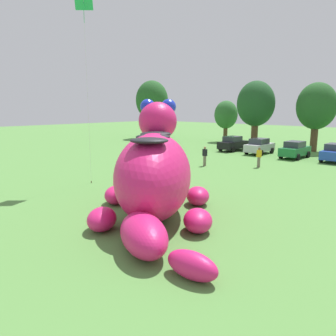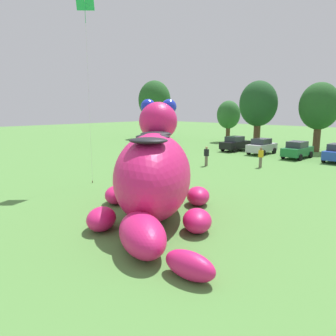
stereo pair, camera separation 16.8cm
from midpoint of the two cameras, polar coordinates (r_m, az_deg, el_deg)
name	(u,v)px [view 2 (the right image)]	position (r m, az deg, el deg)	size (l,w,h in m)	color
ground_plane	(136,213)	(16.07, -5.27, -7.85)	(160.00, 160.00, 0.00)	#568E42
giant_inflatable_creature	(153,174)	(15.11, -2.24, -1.09)	(9.74, 8.36, 5.51)	#E01E6B
car_black	(235,144)	(39.25, 11.75, 4.19)	(2.03, 4.15, 1.72)	black
car_silver	(262,146)	(37.21, 16.17, 3.66)	(1.96, 4.11, 1.72)	#B7BABF
car_green	(297,150)	(35.27, 21.77, 2.96)	(1.97, 4.12, 1.72)	#1E7238
tree_far_left	(155,101)	(54.57, -2.28, 11.66)	(5.27, 5.27, 9.35)	brown
tree_left	(228,115)	(49.34, 10.62, 9.08)	(3.40, 3.40, 6.03)	brown
tree_mid_left	(258,104)	(43.07, 15.60, 10.69)	(4.69, 4.69, 8.32)	brown
tree_centre_left	(319,107)	(41.39, 25.03, 9.69)	(4.42, 4.42, 7.85)	brown
spectator_near_inflatable	(206,156)	(28.66, 6.88, 2.03)	(0.38, 0.26, 1.71)	#726656
spectator_by_cars	(152,158)	(27.47, -2.60, 1.73)	(0.38, 0.26, 1.71)	#726656
spectator_far_side	(261,158)	(28.84, 16.04, 1.75)	(0.38, 0.26, 1.71)	#726656
tethered_flying_kite	(85,1)	(23.12, -14.13, 26.40)	(1.13, 1.13, 12.45)	brown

